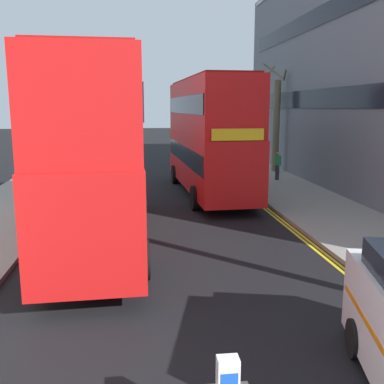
% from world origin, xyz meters
% --- Properties ---
extents(sidewalk_right, '(4.00, 80.00, 0.14)m').
position_xyz_m(sidewalk_right, '(6.50, 16.00, 0.07)').
color(sidewalk_right, gray).
rests_on(sidewalk_right, ground).
extents(sidewalk_left, '(4.00, 80.00, 0.14)m').
position_xyz_m(sidewalk_left, '(-6.50, 16.00, 0.07)').
color(sidewalk_left, gray).
rests_on(sidewalk_left, ground).
extents(kerb_line_outer, '(0.10, 56.00, 0.01)m').
position_xyz_m(kerb_line_outer, '(4.40, 14.00, 0.00)').
color(kerb_line_outer, yellow).
rests_on(kerb_line_outer, ground).
extents(kerb_line_inner, '(0.10, 56.00, 0.01)m').
position_xyz_m(kerb_line_inner, '(4.24, 14.00, 0.00)').
color(kerb_line_inner, yellow).
rests_on(kerb_line_inner, ground).
extents(double_decker_bus_away, '(3.07, 10.88, 5.64)m').
position_xyz_m(double_decker_bus_away, '(-2.37, 12.13, 3.03)').
color(double_decker_bus_away, red).
rests_on(double_decker_bus_away, ground).
extents(double_decker_bus_oncoming, '(3.16, 10.91, 5.64)m').
position_xyz_m(double_decker_bus_oncoming, '(2.35, 19.64, 3.03)').
color(double_decker_bus_oncoming, red).
rests_on(double_decker_bus_oncoming, ground).
extents(pedestrian_far, '(0.34, 0.22, 1.62)m').
position_xyz_m(pedestrian_far, '(6.88, 22.64, 0.99)').
color(pedestrian_far, '#2D2D38').
rests_on(pedestrian_far, sidewalk_right).
extents(street_tree_near, '(1.77, 1.88, 5.55)m').
position_xyz_m(street_tree_near, '(5.12, 36.12, 2.88)').
color(street_tree_near, '#6B6047').
rests_on(street_tree_near, sidewalk_right).
extents(street_tree_mid, '(1.61, 2.00, 6.88)m').
position_xyz_m(street_tree_mid, '(7.81, 26.09, 3.25)').
color(street_tree_mid, '#6B6047').
rests_on(street_tree_mid, sidewalk_right).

